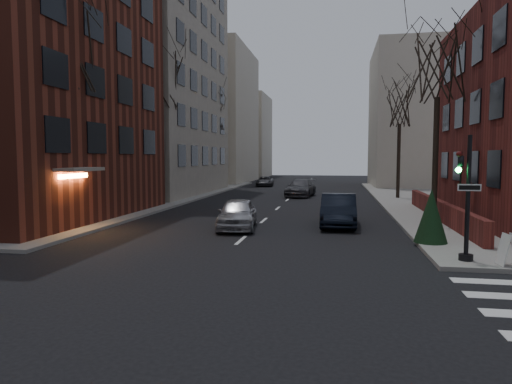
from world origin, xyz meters
TOP-DOWN VIEW (x-y plane):
  - ground at (0.00, 0.00)m, footprint 160.00×160.00m
  - building_left_tan at (-17.00, 34.00)m, footprint 18.00×18.00m
  - low_wall_right at (9.30, 19.00)m, footprint 0.35×16.00m
  - building_distant_la at (-15.00, 55.00)m, footprint 14.00×16.00m
  - building_distant_ra at (15.00, 50.00)m, footprint 14.00×14.00m
  - building_distant_lb at (-13.00, 72.00)m, footprint 10.00×12.00m
  - traffic_signal at (7.94, 8.99)m, footprint 0.76×0.44m
  - tree_left_a at (-8.80, 14.00)m, footprint 4.18×4.18m
  - tree_left_b at (-8.80, 26.00)m, footprint 4.40×4.40m
  - tree_left_c at (-8.80, 40.00)m, footprint 3.96×3.96m
  - tree_right_a at (8.80, 18.00)m, footprint 3.96×3.96m
  - tree_right_b at (8.80, 32.00)m, footprint 3.74×3.74m
  - streetlamp_near at (-8.20, 22.00)m, footprint 0.36×0.36m
  - streetlamp_far at (-8.20, 42.00)m, footprint 0.36×0.36m
  - parked_sedan at (4.00, 16.72)m, footprint 1.71×4.85m
  - car_lane_silver at (-0.80, 14.96)m, footprint 2.24×4.50m
  - car_lane_gray at (0.80, 33.46)m, footprint 2.67×5.38m
  - car_lane_far at (-4.47, 46.83)m, footprint 2.22×4.26m
  - sandwich_board at (9.12, 8.50)m, footprint 0.49×0.65m
  - evergreen_shrub at (7.50, 12.04)m, footprint 1.32×1.32m

SIDE VIEW (x-z plane):
  - ground at x=0.00m, z-range 0.00..0.00m
  - car_lane_far at x=-4.47m, z-range 0.00..1.15m
  - sandwich_board at x=9.12m, z-range 0.15..1.14m
  - low_wall_right at x=9.30m, z-range 0.15..1.15m
  - car_lane_silver at x=-0.80m, z-range 0.00..1.47m
  - car_lane_gray at x=0.80m, z-range 0.00..1.50m
  - parked_sedan at x=4.00m, z-range 0.00..1.60m
  - evergreen_shrub at x=7.50m, z-range 0.15..2.24m
  - traffic_signal at x=7.94m, z-range -0.09..3.91m
  - streetlamp_near at x=-8.20m, z-range 1.10..7.38m
  - streetlamp_far at x=-8.20m, z-range 1.10..7.38m
  - building_distant_lb at x=-13.00m, z-range 0.00..14.00m
  - tree_right_b at x=8.80m, z-range 3.00..12.18m
  - building_distant_ra at x=15.00m, z-range 0.00..16.00m
  - tree_left_c at x=-8.80m, z-range 3.17..12.89m
  - tree_right_a at x=8.80m, z-range 3.17..12.89m
  - tree_left_a at x=-8.80m, z-range 3.34..13.60m
  - tree_left_b at x=-8.80m, z-range 3.51..14.31m
  - building_distant_la at x=-15.00m, z-range 0.00..18.00m
  - building_left_tan at x=-17.00m, z-range 0.00..28.00m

